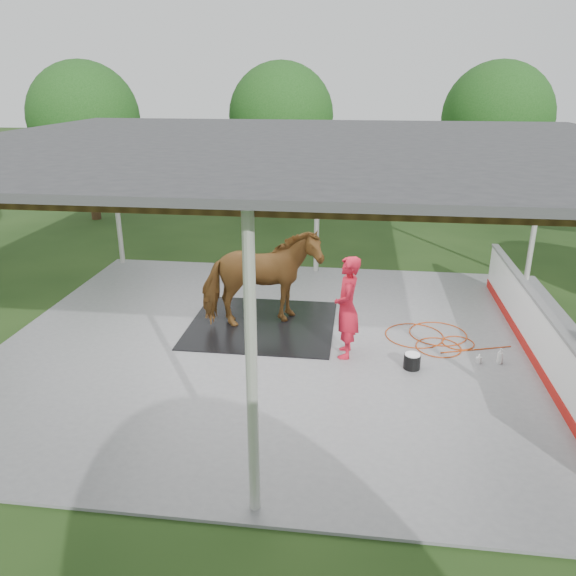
# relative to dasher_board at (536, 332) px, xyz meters

# --- Properties ---
(ground) EXTENTS (100.00, 100.00, 0.00)m
(ground) POSITION_rel_dasher_board_xyz_m (-4.60, 0.00, -0.59)
(ground) COLOR #1E3814
(concrete_slab) EXTENTS (12.00, 10.00, 0.05)m
(concrete_slab) POSITION_rel_dasher_board_xyz_m (-4.60, 0.00, -0.57)
(concrete_slab) COLOR slate
(concrete_slab) RESTS_ON ground
(pavilion_structure) EXTENTS (12.60, 10.60, 4.05)m
(pavilion_structure) POSITION_rel_dasher_board_xyz_m (-4.60, -0.00, 3.37)
(pavilion_structure) COLOR beige
(pavilion_structure) RESTS_ON ground
(dasher_board) EXTENTS (0.16, 8.00, 1.15)m
(dasher_board) POSITION_rel_dasher_board_xyz_m (0.00, 0.00, 0.00)
(dasher_board) COLOR #AE130E
(dasher_board) RESTS_ON concrete_slab
(tree_belt) EXTENTS (28.00, 28.00, 5.80)m
(tree_belt) POSITION_rel_dasher_board_xyz_m (-4.30, 0.90, 3.20)
(tree_belt) COLOR #382314
(tree_belt) RESTS_ON ground
(rubber_mat) EXTENTS (3.14, 2.94, 0.02)m
(rubber_mat) POSITION_rel_dasher_board_xyz_m (-5.47, 0.84, -0.53)
(rubber_mat) COLOR black
(rubber_mat) RESTS_ON concrete_slab
(horse) EXTENTS (2.73, 2.01, 2.10)m
(horse) POSITION_rel_dasher_board_xyz_m (-5.47, 0.84, 0.53)
(horse) COLOR brown
(horse) RESTS_ON rubber_mat
(handler) EXTENTS (0.50, 0.74, 2.01)m
(handler) POSITION_rel_dasher_board_xyz_m (-3.61, -0.36, 0.46)
(handler) COLOR red
(handler) RESTS_ON concrete_slab
(wash_bucket) EXTENTS (0.31, 0.31, 0.29)m
(wash_bucket) POSITION_rel_dasher_board_xyz_m (-2.36, -0.75, -0.39)
(wash_bucket) COLOR black
(wash_bucket) RESTS_ON concrete_slab
(soap_bottle_a) EXTENTS (0.15, 0.15, 0.31)m
(soap_bottle_a) POSITION_rel_dasher_board_xyz_m (-0.68, -0.34, -0.39)
(soap_bottle_a) COLOR silver
(soap_bottle_a) RESTS_ON concrete_slab
(soap_bottle_b) EXTENTS (0.12, 0.12, 0.19)m
(soap_bottle_b) POSITION_rel_dasher_board_xyz_m (-1.07, -0.38, -0.45)
(soap_bottle_b) COLOR #338CD8
(soap_bottle_b) RESTS_ON concrete_slab
(hose_coil) EXTENTS (2.51, 1.72, 0.02)m
(hose_coil) POSITION_rel_dasher_board_xyz_m (-1.83, 0.61, -0.53)
(hose_coil) COLOR #A0350B
(hose_coil) RESTS_ON concrete_slab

